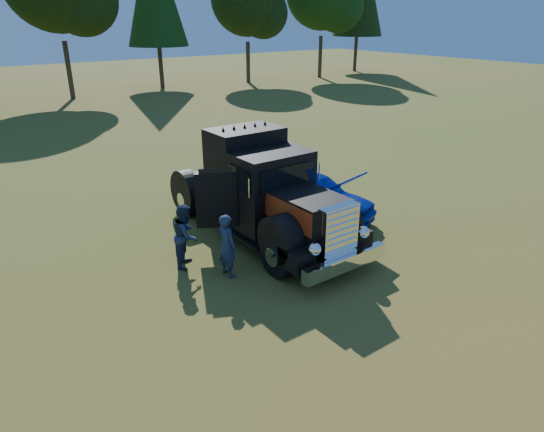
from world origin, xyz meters
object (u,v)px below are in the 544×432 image
at_px(hotrod_coupe, 311,194).
at_px(spectator_near, 227,246).
at_px(spectator_far, 186,235).
at_px(diamond_t_truck, 263,195).

xyz_separation_m(hotrod_coupe, spectator_near, (-4.14, -1.71, 0.09)).
bearing_deg(spectator_near, spectator_far, 19.14).
relative_size(diamond_t_truck, hotrod_coupe, 1.60).
relative_size(diamond_t_truck, spectator_near, 4.44).
xyz_separation_m(diamond_t_truck, hotrod_coupe, (2.12, 0.38, -0.56)).
bearing_deg(spectator_far, spectator_near, -113.09).
bearing_deg(hotrod_coupe, spectator_far, -172.42).
relative_size(hotrod_coupe, spectator_far, 2.72).
relative_size(diamond_t_truck, spectator_far, 4.35).
bearing_deg(spectator_far, diamond_t_truck, -43.85).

